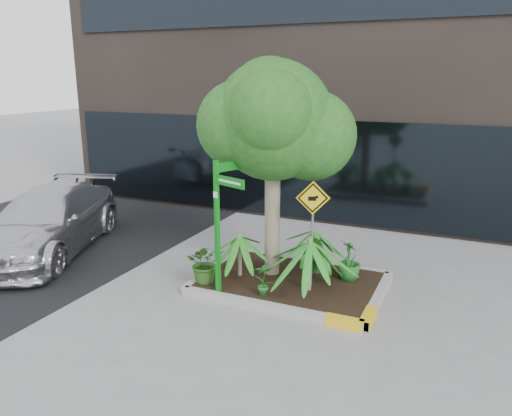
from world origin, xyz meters
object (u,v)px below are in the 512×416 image
at_px(parked_car, 48,222).
at_px(street_sign_post, 221,216).
at_px(cattle_sign, 313,216).
at_px(tree, 273,120).

height_order(parked_car, street_sign_post, street_sign_post).
bearing_deg(cattle_sign, street_sign_post, -169.91).
bearing_deg(street_sign_post, tree, 88.40).
distance_m(parked_car, street_sign_post, 4.75).
bearing_deg(tree, cattle_sign, -19.17).
bearing_deg(parked_car, street_sign_post, -27.58).
bearing_deg(street_sign_post, cattle_sign, 52.83).
xyz_separation_m(tree, cattle_sign, (0.87, -0.30, -1.57)).
xyz_separation_m(parked_car, street_sign_post, (4.63, -0.61, 0.83)).
distance_m(tree, parked_car, 5.64).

